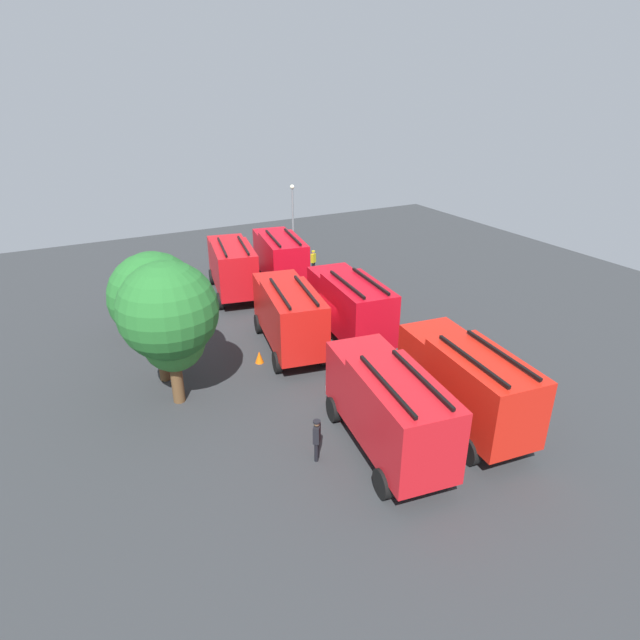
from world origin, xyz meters
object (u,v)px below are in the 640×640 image
object	(u,v)px
firefighter_1	(388,309)
tree_1	(174,341)
firefighter_0	(411,354)
tree_0	(168,311)
traffic_cone_0	(314,276)
firefighter_4	(317,438)
tree_2	(154,297)
firefighter_3	(383,368)
tree_3	(135,288)
fire_truck_2	(280,256)
fire_truck_1	(350,304)
lamppost	(293,213)
fire_truck_4	(289,314)
fire_truck_5	(232,265)
fire_truck_3	(388,405)
fire_truck_0	(466,381)
firefighter_2	(313,260)
traffic_cone_1	(259,357)

from	to	relation	value
firefighter_1	tree_1	world-z (taller)	tree_1
firefighter_0	tree_0	distance (m)	12.06
traffic_cone_0	firefighter_1	bearing A→B (deg)	-178.02
firefighter_0	firefighter_4	world-z (taller)	firefighter_4
firefighter_1	tree_2	bearing A→B (deg)	36.86
firefighter_3	tree_2	size ratio (longest dim) A/B	0.26
firefighter_0	tree_2	distance (m)	12.83
tree_3	fire_truck_2	bearing A→B (deg)	-69.03
fire_truck_1	lamppost	bearing A→B (deg)	-8.10
fire_truck_4	fire_truck_5	bearing A→B (deg)	10.29
firefighter_4	fire_truck_3	bearing A→B (deg)	21.23
traffic_cone_0	fire_truck_0	bearing A→B (deg)	171.97
fire_truck_4	firefighter_2	world-z (taller)	fire_truck_4
fire_truck_1	fire_truck_4	xyz separation A→B (m)	(0.39, 3.59, 0.00)
fire_truck_4	tree_2	bearing A→B (deg)	100.97
fire_truck_5	firefighter_4	distance (m)	18.57
tree_2	lamppost	bearing A→B (deg)	-41.86
fire_truck_2	traffic_cone_1	world-z (taller)	fire_truck_2
fire_truck_0	tree_3	world-z (taller)	tree_3
fire_truck_0	traffic_cone_0	xyz separation A→B (m)	(19.28, -2.72, -1.85)
fire_truck_4	fire_truck_3	bearing A→B (deg)	-171.33
fire_truck_4	firefighter_0	xyz separation A→B (m)	(-4.98, -4.51, -1.24)
fire_truck_0	tree_0	size ratio (longest dim) A/B	1.10
tree_0	traffic_cone_1	xyz separation A→B (m)	(1.70, -4.65, -4.21)
fire_truck_2	tree_2	xyz separation A→B (m)	(-9.76, 10.55, 2.24)
traffic_cone_1	lamppost	size ratio (longest dim) A/B	0.11
fire_truck_2	tree_0	bearing A→B (deg)	149.04
firefighter_4	traffic_cone_1	distance (m)	8.41
fire_truck_1	tree_2	distance (m)	10.66
firefighter_2	fire_truck_4	bearing A→B (deg)	114.37
traffic_cone_0	traffic_cone_1	size ratio (longest dim) A/B	0.93
firefighter_2	tree_1	distance (m)	19.06
traffic_cone_1	lamppost	world-z (taller)	lamppost
traffic_cone_0	tree_1	bearing A→B (deg)	131.77
fire_truck_4	traffic_cone_0	distance (m)	11.55
fire_truck_0	firefighter_4	size ratio (longest dim) A/B	4.13
tree_2	traffic_cone_1	distance (m)	6.30
tree_0	lamppost	xyz separation A→B (m)	(18.68, -14.56, -1.04)
firefighter_2	tree_3	xyz separation A→B (m)	(-5.46, 14.03, 1.97)
firefighter_3	tree_2	distance (m)	11.28
fire_truck_1	tree_1	size ratio (longest dim) A/B	1.70
tree_1	traffic_cone_1	bearing A→B (deg)	-72.93
traffic_cone_0	tree_3	bearing A→B (deg)	106.31
tree_2	traffic_cone_0	distance (m)	16.78
fire_truck_5	firefighter_3	bearing A→B (deg)	-160.11
tree_3	traffic_cone_0	bearing A→B (deg)	-73.69
traffic_cone_1	tree_0	bearing A→B (deg)	110.12
traffic_cone_0	fire_truck_5	bearing A→B (deg)	91.65
fire_truck_0	tree_3	size ratio (longest dim) A/B	1.71
tree_2	fire_truck_3	bearing A→B (deg)	-146.05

